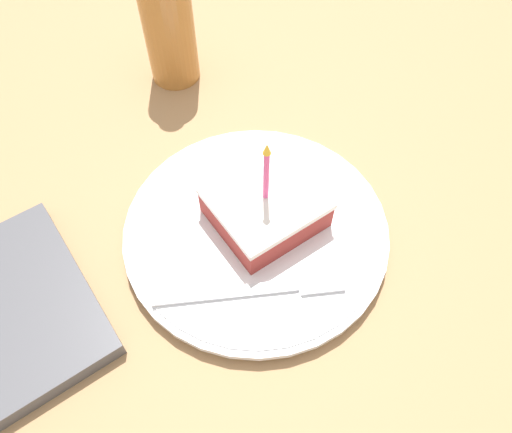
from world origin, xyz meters
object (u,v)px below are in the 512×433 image
cake_slice (267,206)px  bottle (168,24)px  fork (262,289)px  plate (256,231)px

cake_slice → bottle: bearing=81.1°
fork → cake_slice: bearing=51.4°
cake_slice → fork: (-0.06, -0.07, -0.02)m
cake_slice → fork: bearing=-128.6°
plate → cake_slice: (0.02, 0.00, 0.03)m
plate → bottle: 0.30m
fork → bottle: bottle is taller
plate → cake_slice: cake_slice is taller
fork → bottle: size_ratio=0.87×
cake_slice → bottle: (0.04, 0.28, 0.04)m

